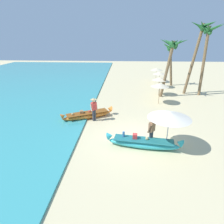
{
  "coord_description": "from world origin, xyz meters",
  "views": [
    {
      "loc": [
        -0.78,
        -9.82,
        5.62
      ],
      "look_at": [
        -1.47,
        2.07,
        0.9
      ],
      "focal_mm": 30.1,
      "sensor_mm": 36.0,
      "label": 1
    }
  ],
  "objects": [
    {
      "name": "boat_cyan_foreground",
      "position": [
        0.41,
        -0.85,
        0.27
      ],
      "size": [
        4.14,
        1.25,
        0.78
      ],
      "color": "#33B2BC",
      "rests_on": "ground"
    },
    {
      "name": "parasol_row_1",
      "position": [
        3.0,
        9.39,
        1.75
      ],
      "size": [
        1.6,
        1.6,
        1.91
      ],
      "color": "#8E6B47",
      "rests_on": "ground"
    },
    {
      "name": "person_tourist_customer",
      "position": [
        0.85,
        -0.53,
        0.91
      ],
      "size": [
        0.5,
        0.54,
        1.61
      ],
      "color": "#333842",
      "rests_on": "ground"
    },
    {
      "name": "palm_tree_tall_inland",
      "position": [
        6.66,
        10.3,
        5.77
      ],
      "size": [
        2.54,
        2.68,
        7.23
      ],
      "color": "brown",
      "rests_on": "ground"
    },
    {
      "name": "patio_umbrella_large",
      "position": [
        1.67,
        -0.76,
        1.91
      ],
      "size": [
        2.23,
        2.23,
        2.1
      ],
      "color": "#B7B7BC",
      "rests_on": "ground"
    },
    {
      "name": "palm_tree_far_behind",
      "position": [
        3.78,
        8.99,
        4.58
      ],
      "size": [
        2.7,
        2.63,
        5.69
      ],
      "color": "brown",
      "rests_on": "ground"
    },
    {
      "name": "ground_plane",
      "position": [
        0.0,
        0.0,
        0.0
      ],
      "size": [
        80.0,
        80.0,
        0.0
      ],
      "primitive_type": "plane",
      "color": "beige"
    },
    {
      "name": "boat_orange_midground",
      "position": [
        -3.36,
        2.98,
        0.26
      ],
      "size": [
        3.75,
        2.37,
        0.74
      ],
      "color": "orange",
      "rests_on": "ground"
    },
    {
      "name": "parasol_row_0",
      "position": [
        2.52,
        6.69,
        1.75
      ],
      "size": [
        1.6,
        1.6,
        1.91
      ],
      "color": "#8E6B47",
      "rests_on": "ground"
    },
    {
      "name": "palm_tree_mid_cluster",
      "position": [
        4.81,
        13.9,
        4.1
      ],
      "size": [
        2.3,
        2.53,
        5.21
      ],
      "color": "brown",
      "rests_on": "ground"
    },
    {
      "name": "parasol_row_2",
      "position": [
        3.54,
        12.69,
        1.75
      ],
      "size": [
        1.6,
        1.6,
        1.91
      ],
      "color": "#8E6B47",
      "rests_on": "ground"
    },
    {
      "name": "palm_tree_leaning_seaward",
      "position": [
        7.17,
        9.78,
        5.54
      ],
      "size": [
        2.68,
        2.45,
        6.96
      ],
      "color": "brown",
      "rests_on": "ground"
    },
    {
      "name": "parasol_row_3",
      "position": [
        3.66,
        15.67,
        1.75
      ],
      "size": [
        1.6,
        1.6,
        1.91
      ],
      "color": "#8E6B47",
      "rests_on": "ground"
    },
    {
      "name": "person_vendor_hatted",
      "position": [
        -2.79,
        2.58,
        1.0
      ],
      "size": [
        0.53,
        0.52,
        1.73
      ],
      "color": "#333842",
      "rests_on": "ground"
    }
  ]
}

